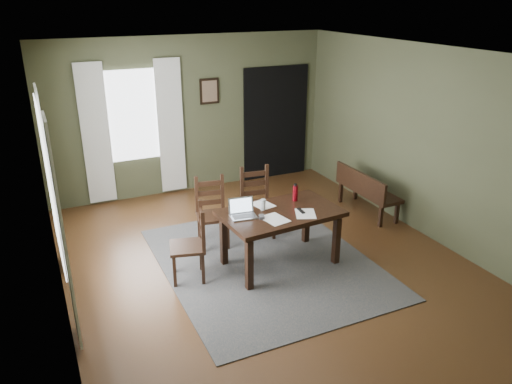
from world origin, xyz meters
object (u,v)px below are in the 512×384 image
dining_table (281,218)px  bench (365,188)px  laptop (242,211)px  chair_back_left (212,213)px  chair_end (192,244)px  water_bottle (295,193)px  chair_back_right (257,203)px

dining_table → bench: 2.20m
laptop → chair_back_left: bearing=105.0°
chair_end → water_bottle: size_ratio=4.04×
dining_table → chair_end: chair_end is taller
chair_end → bench: chair_end is taller
dining_table → water_bottle: 0.45m
dining_table → chair_back_right: bearing=79.7°
bench → water_bottle: 1.84m
chair_end → chair_back_left: (0.55, 0.77, 0.00)m
dining_table → bench: size_ratio=1.23×
chair_back_left → bench: bearing=9.2°
laptop → water_bottle: size_ratio=1.45×
chair_back_left → water_bottle: (0.94, -0.68, 0.39)m
chair_back_right → water_bottle: size_ratio=4.22×
dining_table → chair_back_left: 1.10m
dining_table → chair_back_left: (-0.60, 0.91, -0.18)m
dining_table → chair_back_right: (0.10, 0.91, -0.17)m
laptop → water_bottle: water_bottle is taller
dining_table → water_bottle: water_bottle is taller
chair_back_right → water_bottle: (0.24, -0.68, 0.37)m
chair_end → water_bottle: 1.54m
chair_back_right → water_bottle: 0.81m
bench → dining_table: bearing=113.9°
bench → water_bottle: (-1.66, -0.65, 0.44)m
chair_end → water_bottle: water_bottle is taller
chair_end → laptop: bearing=100.2°
laptop → dining_table: bearing=-1.7°
laptop → water_bottle: bearing=17.7°
water_bottle → dining_table: bearing=-145.5°
water_bottle → chair_back_left: bearing=144.2°
dining_table → chair_back_left: bearing=119.5°
bench → laptop: (-2.49, -0.80, 0.39)m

